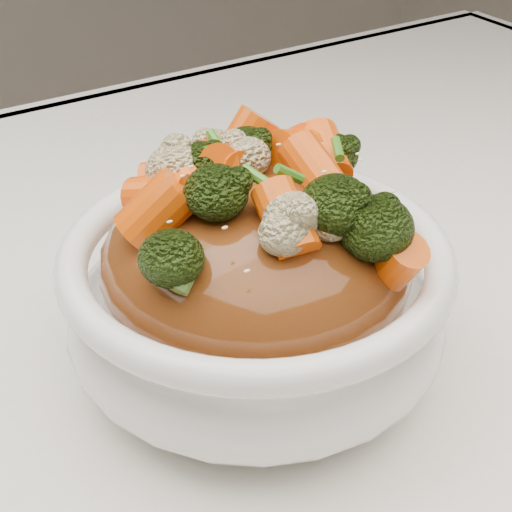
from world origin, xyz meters
TOP-DOWN VIEW (x-y plane):
  - tablecloth at (0.00, 0.00)m, footprint 1.20×0.80m
  - bowl at (0.04, 0.00)m, footprint 0.20×0.20m
  - sauce_base at (0.04, 0.00)m, footprint 0.16×0.16m
  - carrots at (0.04, 0.00)m, footprint 0.16×0.16m
  - broccoli at (0.04, 0.00)m, footprint 0.16×0.16m
  - cauliflower at (0.04, 0.00)m, footprint 0.16×0.16m
  - scallions at (0.04, 0.00)m, footprint 0.12×0.12m
  - sesame_seeds at (0.04, 0.00)m, footprint 0.15×0.15m

SIDE VIEW (x-z plane):
  - tablecloth at x=0.00m, z-range 0.71..0.75m
  - bowl at x=0.04m, z-range 0.75..0.83m
  - sauce_base at x=0.04m, z-range 0.77..0.86m
  - cauliflower at x=0.04m, z-range 0.85..0.88m
  - broccoli at x=0.04m, z-range 0.85..0.89m
  - carrots at x=0.04m, z-range 0.85..0.89m
  - scallions at x=0.04m, z-range 0.86..0.88m
  - sesame_seeds at x=0.04m, z-range 0.87..0.87m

